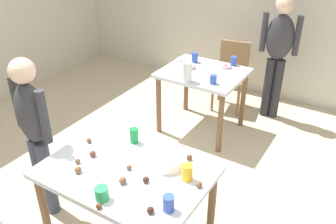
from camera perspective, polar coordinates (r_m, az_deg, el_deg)
The scene contains 30 objects.
wall_back at distance 5.07m, azimuth 17.35°, elevation 16.15°, with size 6.40×0.10×2.60m, color beige.
dining_table_near at distance 2.65m, azimuth -6.55°, elevation -10.71°, with size 1.16×0.82×0.75m.
dining_table_far at distance 4.17m, azimuth 5.49°, elevation 4.87°, with size 0.90×0.77×0.75m.
chair_far_table at distance 4.83m, azimuth 9.98°, elevation 6.34°, with size 0.46×0.46×0.87m.
person_girl_near at distance 3.04m, azimuth -20.36°, elevation -2.29°, with size 0.46×0.25×1.42m.
person_adult_far at distance 4.53m, azimuth 16.98°, elevation 9.62°, with size 0.46×0.25×1.52m.
mixing_bowl at distance 2.58m, azimuth -0.17°, elevation -7.89°, with size 0.22×0.22×0.07m, color white.
soda_can at distance 2.83m, azimuth -5.37°, elevation -3.72°, with size 0.07×0.07×0.12m, color #198438.
fork_near at distance 2.46m, azimuth -12.95°, elevation -11.91°, with size 0.17×0.02×0.01m, color silver.
cup_near_0 at distance 2.46m, azimuth 3.04°, elevation -9.46°, with size 0.08×0.08×0.12m, color yellow.
cup_near_1 at distance 2.24m, azimuth 0.10°, elevation -14.18°, with size 0.07×0.07×0.11m, color #3351B2.
cup_near_2 at distance 2.35m, azimuth -10.38°, elevation -12.51°, with size 0.09×0.09×0.09m, color green.
cake_ball_0 at distance 2.65m, azimuth 3.36°, elevation -7.13°, with size 0.04×0.04×0.04m, color brown.
cake_ball_1 at distance 2.74m, azimuth -11.79°, elevation -6.45°, with size 0.05×0.05×0.05m, color brown.
cake_ball_2 at distance 2.90m, azimuth -12.35°, elevation -4.39°, with size 0.04×0.04×0.04m, color brown.
cake_ball_3 at distance 2.60m, azimuth -13.98°, elevation -8.82°, with size 0.05×0.05×0.05m, color brown.
cake_ball_4 at distance 2.46m, azimuth -3.50°, elevation -10.58°, with size 0.05×0.05×0.05m, color #3D2319.
cake_ball_5 at distance 2.25m, azimuth -2.79°, elevation -15.18°, with size 0.05×0.05×0.05m, color #3D2319.
cake_ball_6 at distance 2.69m, azimuth -14.06°, elevation -7.50°, with size 0.04×0.04×0.04m, color brown.
cake_ball_7 at distance 2.31m, azimuth -10.85°, elevation -14.32°, with size 0.04×0.04×0.04m, color brown.
cake_ball_8 at distance 2.42m, azimuth 4.89°, elevation -11.27°, with size 0.05×0.05×0.05m, color brown.
cake_ball_9 at distance 2.57m, azimuth -6.16°, elevation -8.65°, with size 0.04×0.04×0.04m, color brown.
cake_ball_10 at distance 2.46m, azimuth -7.16°, elevation -10.64°, with size 0.05×0.05×0.05m, color brown.
pitcher_far at distance 3.82m, azimuth 3.07°, elevation 6.33°, with size 0.10×0.10×0.21m, color white.
cup_far_0 at distance 4.35m, azimuth 4.23°, elevation 8.57°, with size 0.08×0.08×0.12m, color #3351B2.
cup_far_1 at distance 4.32m, azimuth 10.28°, elevation 7.91°, with size 0.07×0.07×0.11m, color #3351B2.
cup_far_2 at distance 3.81m, azimuth 7.13°, elevation 5.10°, with size 0.07×0.07×0.10m, color #3351B2.
donut_far_0 at distance 4.41m, azimuth 2.07°, elevation 8.32°, with size 0.11×0.11×0.03m, color white.
donut_far_1 at distance 4.19m, azimuth 3.52°, elevation 7.13°, with size 0.13×0.13×0.04m, color pink.
donut_far_2 at distance 4.24m, azimuth 9.21°, elevation 7.09°, with size 0.11×0.11×0.03m, color pink.
Camera 1 is at (1.26, -1.60, 2.34)m, focal length 38.73 mm.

